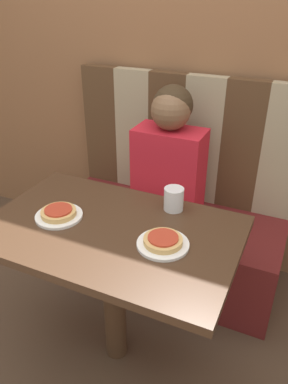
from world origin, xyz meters
The scene contains 11 objects.
ground_plane centered at (0.00, 0.00, 0.00)m, with size 12.00×12.00×0.00m, color #4C3828.
wall_back centered at (0.00, 0.96, 1.30)m, with size 7.00×0.05×2.60m.
booth_seat centered at (0.00, 0.63, 0.21)m, with size 1.29×0.55×0.43m.
booth_backrest centered at (0.00, 0.88, 0.79)m, with size 1.29×0.07×0.73m.
dining_table centered at (0.00, 0.00, 0.62)m, with size 1.01×0.64×0.72m.
person centered at (0.00, 0.64, 0.79)m, with size 0.36×0.23×0.72m.
plate_left centered at (-0.23, -0.02, 0.73)m, with size 0.19×0.19×0.01m.
plate_right centered at (0.23, -0.02, 0.73)m, with size 0.19×0.19×0.01m.
pizza_left centered at (-0.23, -0.02, 0.75)m, with size 0.14×0.14×0.03m.
pizza_right centered at (0.23, -0.02, 0.75)m, with size 0.14×0.14×0.03m.
drinking_cup centered at (0.18, 0.24, 0.77)m, with size 0.08×0.08×0.10m.
Camera 1 is at (0.63, -1.06, 1.56)m, focal length 35.00 mm.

